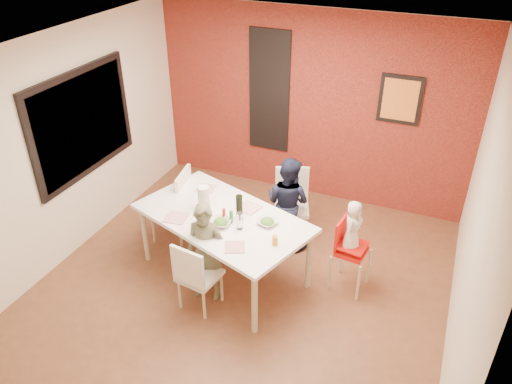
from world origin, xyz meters
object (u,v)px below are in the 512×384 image
at_px(chair_left, 176,201).
at_px(paper_towel_roll, 204,198).
at_px(chair_far, 292,199).
at_px(child_near, 206,253).
at_px(high_chair, 348,248).
at_px(wine_bottle, 239,207).
at_px(toddler, 353,227).
at_px(dining_table, 223,221).
at_px(chair_near, 195,274).
at_px(child_far, 288,203).

bearing_deg(chair_left, paper_towel_roll, 48.52).
xyz_separation_m(chair_far, child_near, (-0.45, -1.51, 0.08)).
relative_size(high_chair, wine_bottle, 3.09).
bearing_deg(toddler, chair_left, 94.90).
bearing_deg(high_chair, dining_table, 111.67).
height_order(toddler, paper_towel_roll, toddler).
height_order(chair_near, wine_bottle, wine_bottle).
bearing_deg(wine_bottle, chair_near, -106.08).
bearing_deg(chair_left, chair_far, 106.74).
relative_size(chair_near, paper_towel_roll, 2.90).
height_order(child_far, paper_towel_roll, child_far).
distance_m(dining_table, child_near, 0.45).
relative_size(chair_near, child_far, 0.70).
distance_m(dining_table, toddler, 1.44).
relative_size(chair_far, toddler, 1.51).
bearing_deg(paper_towel_roll, wine_bottle, 0.52).
bearing_deg(high_chair, child_near, 126.58).
xyz_separation_m(chair_far, paper_towel_roll, (-0.70, -1.05, 0.44)).
xyz_separation_m(dining_table, chair_near, (-0.01, -0.66, -0.26)).
xyz_separation_m(child_near, child_far, (0.48, 1.27, 0.02)).
bearing_deg(dining_table, toddler, 13.79).
xyz_separation_m(dining_table, chair_far, (0.45, 1.09, -0.22)).
distance_m(chair_left, paper_towel_roll, 0.84).
relative_size(dining_table, chair_left, 2.23).
relative_size(child_near, wine_bottle, 4.17).
bearing_deg(wine_bottle, paper_towel_roll, -179.48).
xyz_separation_m(chair_near, paper_towel_roll, (-0.24, 0.70, 0.48)).
height_order(chair_left, paper_towel_roll, paper_towel_roll).
bearing_deg(child_near, chair_far, 61.64).
xyz_separation_m(dining_table, chair_left, (-0.88, 0.43, -0.19)).
distance_m(dining_table, chair_near, 0.71).
xyz_separation_m(chair_left, toddler, (2.27, -0.08, 0.28)).
height_order(chair_near, child_far, child_far).
bearing_deg(wine_bottle, child_far, 70.21).
relative_size(dining_table, chair_near, 2.55).
height_order(chair_near, chair_far, chair_far).
bearing_deg(child_near, chair_near, -104.29).
distance_m(chair_near, chair_far, 1.81).
relative_size(child_near, child_far, 0.97).
relative_size(chair_far, high_chair, 1.05).
distance_m(dining_table, chair_left, 0.99).
distance_m(high_chair, child_far, 1.03).
relative_size(chair_left, high_chair, 1.12).
bearing_deg(dining_table, child_far, 60.72).
distance_m(child_near, wine_bottle, 0.62).
bearing_deg(dining_table, chair_near, -91.31).
relative_size(chair_near, toddler, 1.40).
height_order(dining_table, child_far, child_far).
bearing_deg(dining_table, child_near, -90.56).
relative_size(dining_table, chair_far, 2.36).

